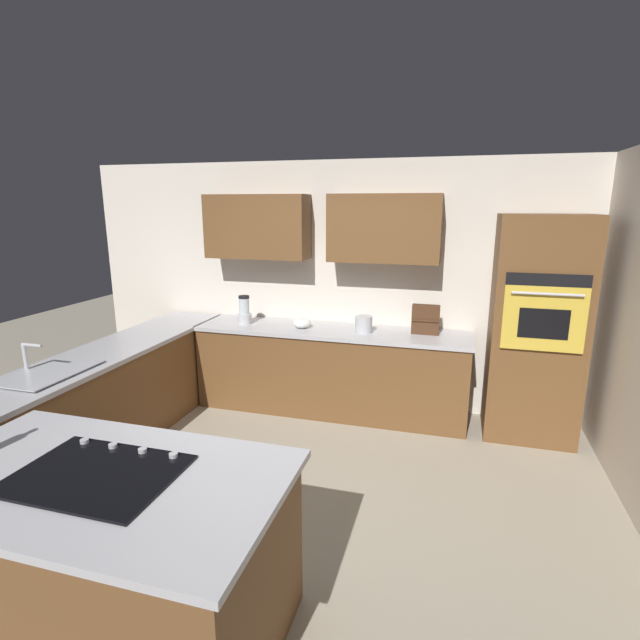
% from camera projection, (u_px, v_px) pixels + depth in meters
% --- Properties ---
extents(ground_plane, '(14.00, 14.00, 0.00)m').
position_uv_depth(ground_plane, '(284.00, 505.00, 3.52)').
color(ground_plane, '#9E937F').
extents(wall_back, '(6.00, 0.44, 2.60)m').
position_uv_depth(wall_back, '(342.00, 272.00, 5.11)').
color(wall_back, silver).
rests_on(wall_back, ground).
extents(lower_cabinets_back, '(2.80, 0.60, 0.86)m').
position_uv_depth(lower_cabinets_back, '(330.00, 372.00, 5.05)').
color(lower_cabinets_back, brown).
rests_on(lower_cabinets_back, ground).
extents(countertop_back, '(2.84, 0.64, 0.04)m').
position_uv_depth(countertop_back, '(331.00, 331.00, 4.95)').
color(countertop_back, '#B2B2B7').
rests_on(countertop_back, lower_cabinets_back).
extents(lower_cabinets_side, '(0.60, 2.90, 0.86)m').
position_uv_depth(lower_cabinets_side, '(118.00, 396.00, 4.42)').
color(lower_cabinets_side, brown).
rests_on(lower_cabinets_side, ground).
extents(countertop_side, '(0.64, 2.94, 0.04)m').
position_uv_depth(countertop_side, '(113.00, 350.00, 4.31)').
color(countertop_side, '#B2B2B7').
rests_on(countertop_side, lower_cabinets_side).
extents(island_base, '(1.73, 0.95, 0.86)m').
position_uv_depth(island_base, '(107.00, 560.00, 2.38)').
color(island_base, brown).
rests_on(island_base, ground).
extents(island_top, '(1.81, 1.03, 0.04)m').
position_uv_depth(island_top, '(97.00, 479.00, 2.28)').
color(island_top, '#B2B2B7').
rests_on(island_top, island_base).
extents(wall_oven, '(0.80, 0.66, 2.07)m').
position_uv_depth(wall_oven, '(536.00, 329.00, 4.39)').
color(wall_oven, brown).
rests_on(wall_oven, ground).
extents(sink_unit, '(0.46, 0.70, 0.23)m').
position_uv_depth(sink_unit, '(47.00, 372.00, 3.63)').
color(sink_unit, '#515456').
rests_on(sink_unit, countertop_side).
extents(cooktop, '(0.76, 0.56, 0.03)m').
position_uv_depth(cooktop, '(97.00, 474.00, 2.28)').
color(cooktop, black).
rests_on(cooktop, island_top).
extents(blender, '(0.15, 0.15, 0.31)m').
position_uv_depth(blender, '(244.00, 312.00, 5.14)').
color(blender, silver).
rests_on(blender, countertop_back).
extents(mixing_bowl, '(0.19, 0.19, 0.10)m').
position_uv_depth(mixing_bowl, '(302.00, 323.00, 4.98)').
color(mixing_bowl, white).
rests_on(mixing_bowl, countertop_back).
extents(spice_rack, '(0.27, 0.11, 0.29)m').
position_uv_depth(spice_rack, '(426.00, 320.00, 4.73)').
color(spice_rack, '#472B19').
rests_on(spice_rack, countertop_back).
extents(kettle, '(0.17, 0.17, 0.17)m').
position_uv_depth(kettle, '(364.00, 324.00, 4.80)').
color(kettle, '#B7BABF').
rests_on(kettle, countertop_back).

